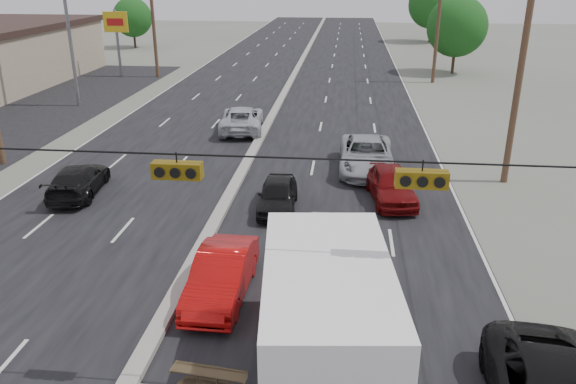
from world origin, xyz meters
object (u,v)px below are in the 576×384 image
queue_car_e (391,185)px  oncoming_far (242,119)px  pole_sign_far (116,28)px  queue_car_a (278,195)px  tree_right_mid (457,27)px  utility_pole_right_b (520,73)px  tree_right_far (433,4)px  red_sedan (222,276)px  tree_left_far (132,17)px  queue_car_b (327,241)px  box_truck (325,322)px  queue_car_c (366,155)px  utility_pole_right_c (438,22)px  oncoming_near (78,180)px  utility_pole_left_c (153,20)px

queue_car_e → oncoming_far: (-8.40, 10.44, 0.02)m
pole_sign_far → queue_car_a: (18.29, -29.41, -3.76)m
tree_right_mid → utility_pole_right_b: bearing=-94.8°
tree_right_far → red_sedan: size_ratio=1.85×
pole_sign_far → tree_left_far: 20.89m
pole_sign_far → tree_right_far: size_ratio=0.74×
red_sedan → queue_car_b: red_sedan is taller
pole_sign_far → tree_right_mid: size_ratio=0.84×
pole_sign_far → oncoming_far: pole_sign_far is taller
utility_pole_right_b → queue_car_b: 12.42m
box_truck → queue_car_c: (1.40, 15.90, -1.13)m
utility_pole_right_c → queue_car_c: bearing=-105.0°
oncoming_far → utility_pole_right_c: bearing=-135.4°
tree_right_mid → utility_pole_right_c: bearing=-116.6°
queue_car_e → utility_pole_right_c: bearing=70.9°
box_truck → oncoming_near: bearing=129.1°
utility_pole_right_c → queue_car_a: size_ratio=2.62×
utility_pole_right_b → oncoming_near: utility_pole_right_b is taller
queue_car_b → red_sedan: bearing=-136.4°
box_truck → oncoming_far: 23.34m
utility_pole_right_b → tree_right_mid: size_ratio=1.40×
utility_pole_left_c → queue_car_c: 30.70m
tree_left_far → queue_car_e: bearing=-58.8°
pole_sign_far → tree_left_far: tree_left_far is taller
utility_pole_right_b → tree_left_far: 56.72m
queue_car_c → queue_car_b: bearing=-100.2°
pole_sign_far → queue_car_a: bearing=-58.1°
tree_right_mid → utility_pole_left_c: bearing=-169.7°
utility_pole_left_c → oncoming_far: bearing=-57.6°
red_sedan → tree_right_far: bearing=78.9°
pole_sign_far → queue_car_b: size_ratio=1.61×
utility_pole_left_c → utility_pole_right_b: 35.36m
red_sedan → queue_car_a: bearing=83.8°
queue_car_a → queue_car_c: (3.76, 5.33, 0.14)m
tree_right_mid → tree_right_far: bearing=87.7°
oncoming_near → tree_left_far: bearing=-80.2°
tree_right_far → box_truck: 70.96m
utility_pole_left_c → queue_car_e: size_ratio=2.31×
utility_pole_right_b → queue_car_c: 7.82m
utility_pole_right_b → utility_pole_right_c: 25.00m
tree_left_far → queue_car_c: 52.33m
pole_sign_far → utility_pole_right_c: bearing=0.0°
tree_right_mid → pole_sign_far: bearing=-170.8°
pole_sign_far → tree_left_far: size_ratio=0.98×
utility_pole_right_c → tree_right_mid: 5.64m
utility_pole_right_b → queue_car_a: utility_pole_right_b is taller
box_truck → queue_car_c: box_truck is taller
red_sedan → queue_car_a: red_sedan is taller
oncoming_far → box_truck: bearing=98.1°
tree_right_mid → queue_car_e: (-8.00, -32.91, -3.60)m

